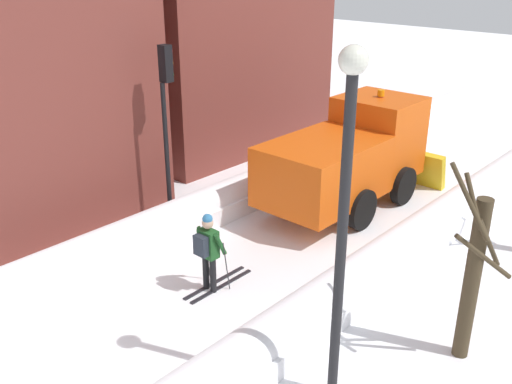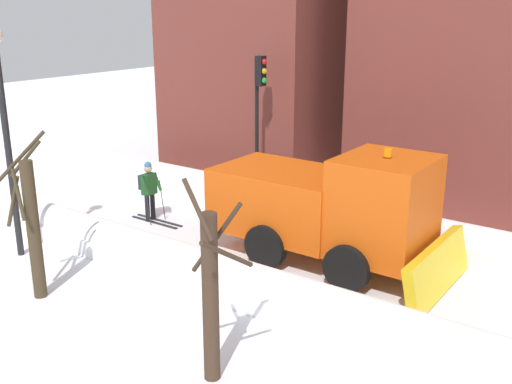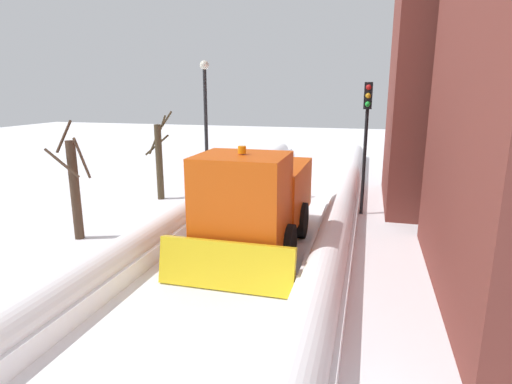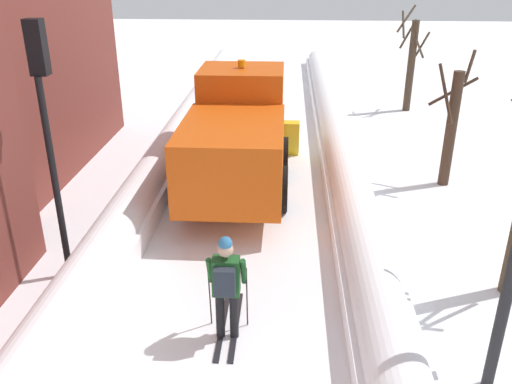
# 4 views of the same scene
# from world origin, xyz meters

# --- Properties ---
(ground_plane) EXTENTS (80.00, 80.00, 0.00)m
(ground_plane) POSITION_xyz_m (0.00, 10.00, 0.00)
(ground_plane) COLOR white
(snowbank_left) EXTENTS (1.10, 36.00, 0.94)m
(snowbank_left) POSITION_xyz_m (-2.49, 10.00, 0.39)
(snowbank_left) COLOR white
(snowbank_left) RESTS_ON ground
(snowbank_right) EXTENTS (1.10, 36.00, 0.90)m
(snowbank_right) POSITION_xyz_m (2.49, 10.00, 0.35)
(snowbank_right) COLOR white
(snowbank_right) RESTS_ON ground
(plow_truck) EXTENTS (3.20, 5.98, 3.12)m
(plow_truck) POSITION_xyz_m (-0.29, 9.97, 1.48)
(plow_truck) COLOR #DB510F
(plow_truck) RESTS_ON ground
(skier) EXTENTS (0.62, 1.80, 1.81)m
(skier) POSITION_xyz_m (0.06, 4.11, 1.00)
(skier) COLOR black
(skier) RESTS_ON ground
(traffic_light_pole) EXTENTS (0.28, 0.42, 4.70)m
(traffic_light_pole) POSITION_xyz_m (-3.15, 5.82, 3.28)
(traffic_light_pole) COLOR black
(traffic_light_pole) RESTS_ON ground
(bare_tree_mid) EXTENTS (1.17, 1.03, 3.58)m
(bare_tree_mid) POSITION_xyz_m (5.14, 10.72, 1.61)
(bare_tree_mid) COLOR #402E21
(bare_tree_mid) RESTS_ON ground
(bare_tree_far) EXTENTS (1.22, 1.40, 3.91)m
(bare_tree_far) POSITION_xyz_m (5.61, 18.22, 1.88)
(bare_tree_far) COLOR #413325
(bare_tree_far) RESTS_ON ground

